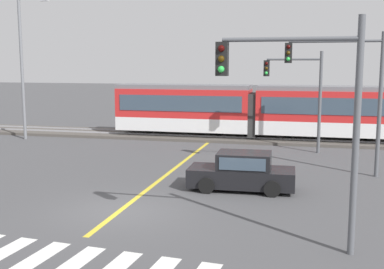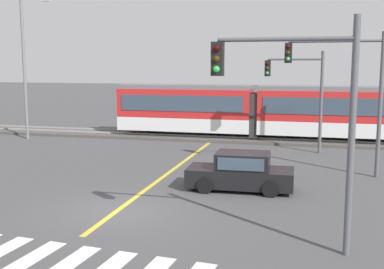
{
  "view_description": "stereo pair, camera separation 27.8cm",
  "coord_description": "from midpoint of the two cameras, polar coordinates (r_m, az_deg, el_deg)",
  "views": [
    {
      "loc": [
        6.18,
        -14.88,
        5.0
      ],
      "look_at": [
        0.72,
        7.52,
        1.6
      ],
      "focal_mm": 45.0,
      "sensor_mm": 36.0,
      "label": 1
    },
    {
      "loc": [
        6.45,
        -14.81,
        5.0
      ],
      "look_at": [
        0.72,
        7.52,
        1.6
      ],
      "focal_mm": 45.0,
      "sensor_mm": 36.0,
      "label": 2
    }
  ],
  "objects": [
    {
      "name": "lane_centre_line",
      "position": [
        22.4,
        -2.37,
        -4.51
      ],
      "size": [
        0.2,
        17.33,
        0.01
      ],
      "primitive_type": "cube",
      "color": "gold",
      "rests_on": "ground"
    },
    {
      "name": "ground_plane",
      "position": [
        16.89,
        -8.37,
        -8.92
      ],
      "size": [
        200.0,
        200.0,
        0.0
      ],
      "primitive_type": "plane",
      "color": "#474749"
    },
    {
      "name": "traffic_light_far_right",
      "position": [
        27.75,
        13.12,
        5.56
      ],
      "size": [
        3.25,
        0.38,
        5.69
      ],
      "color": "#515459",
      "rests_on": "ground"
    },
    {
      "name": "rail_near",
      "position": [
        31.85,
        2.78,
        -0.24
      ],
      "size": [
        120.0,
        0.08,
        0.1
      ],
      "primitive_type": "cube",
      "color": "#939399",
      "rests_on": "track_bed"
    },
    {
      "name": "rail_far",
      "position": [
        33.25,
        3.28,
        0.12
      ],
      "size": [
        120.0,
        0.08,
        0.1
      ],
      "primitive_type": "cube",
      "color": "#939399",
      "rests_on": "track_bed"
    },
    {
      "name": "track_bed",
      "position": [
        32.57,
        3.04,
        -0.3
      ],
      "size": [
        120.0,
        4.0,
        0.18
      ],
      "primitive_type": "cube",
      "color": "#4C4742",
      "rests_on": "ground"
    },
    {
      "name": "light_rail_tram",
      "position": [
        31.91,
        7.77,
        3.0
      ],
      "size": [
        18.5,
        2.64,
        3.43
      ],
      "color": "silver",
      "rests_on": "track_bed"
    },
    {
      "name": "street_lamp_west",
      "position": [
        33.68,
        -18.81,
        8.4
      ],
      "size": [
        2.21,
        0.28,
        9.35
      ],
      "color": "slate",
      "rests_on": "ground"
    },
    {
      "name": "traffic_light_near_right",
      "position": [
        12.8,
        13.65,
        3.83
      ],
      "size": [
        3.75,
        0.38,
        6.21
      ],
      "color": "#515459",
      "rests_on": "ground"
    },
    {
      "name": "crosswalk_stripe_4",
      "position": [
        12.73,
        -14.38,
        -14.99
      ],
      "size": [
        0.79,
        2.84,
        0.01
      ],
      "primitive_type": "cube",
      "rotation": [
        0.0,
        0.0,
        -0.08
      ],
      "color": "silver",
      "rests_on": "ground"
    },
    {
      "name": "crosswalk_stripe_3",
      "position": [
        13.34,
        -18.45,
        -14.07
      ],
      "size": [
        0.79,
        2.84,
        0.01
      ],
      "primitive_type": "cube",
      "rotation": [
        0.0,
        0.0,
        -0.08
      ],
      "color": "silver",
      "rests_on": "ground"
    },
    {
      "name": "sedan_crossing",
      "position": [
        19.33,
        6.2,
        -4.52
      ],
      "size": [
        4.26,
        2.03,
        1.52
      ],
      "color": "black",
      "rests_on": "ground"
    },
    {
      "name": "traffic_light_mid_right",
      "position": [
        22.38,
        18.31,
        6.05
      ],
      "size": [
        4.25,
        0.38,
        6.37
      ],
      "color": "#515459",
      "rests_on": "ground"
    }
  ]
}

